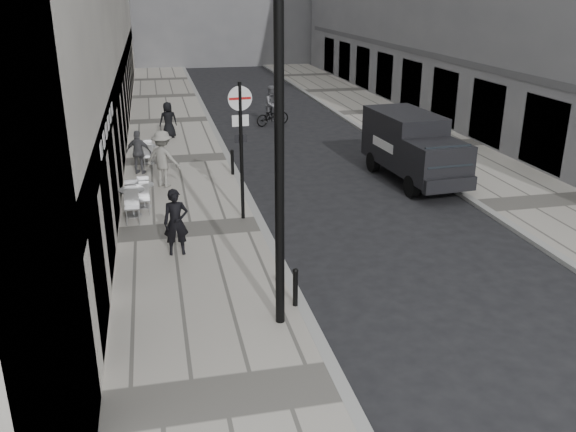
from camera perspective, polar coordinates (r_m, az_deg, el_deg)
name	(u,v)px	position (r m, az deg, el deg)	size (l,w,h in m)	color
sidewalk	(178,160)	(24.63, -10.28, 5.15)	(4.00, 60.00, 0.12)	#A49F94
far_sidewalk	(435,146)	(27.30, 13.56, 6.42)	(4.00, 60.00, 0.12)	#A49F94
walking_man	(176,222)	(15.49, -10.44, -0.58)	(0.62, 0.41, 1.71)	black
sign_post	(241,133)	(17.25, -4.43, 7.72)	(0.68, 0.12, 3.96)	black
lamppost	(279,131)	(11.11, -0.83, 7.98)	(0.32, 0.32, 7.08)	black
bollard_near	(295,288)	(12.96, 0.69, -6.79)	(0.11, 0.11, 0.81)	black
bollard_far	(232,163)	(22.14, -5.23, 4.97)	(0.11, 0.11, 0.86)	black
panel_van	(412,144)	(21.97, 11.50, 6.59)	(2.16, 5.07, 2.34)	black
cyclist	(272,110)	(30.69, -1.47, 9.88)	(1.94, 1.25, 1.98)	black
pedestrian_a	(139,152)	(22.70, -13.79, 5.81)	(0.93, 0.39, 1.59)	#525257
pedestrian_b	(163,159)	(20.98, -11.63, 5.25)	(1.24, 0.71, 1.92)	gray
pedestrian_c	(168,120)	(28.08, -11.14, 8.80)	(0.78, 0.51, 1.61)	black
cafe_table_near	(132,200)	(18.51, -14.36, 1.45)	(0.76, 1.71, 0.97)	#A5A6A8
cafe_table_mid	(143,194)	(19.20, -13.37, 2.05)	(0.67, 1.52, 0.87)	silver
cafe_table_far	(148,153)	(24.01, -12.96, 5.76)	(0.65, 1.47, 0.84)	silver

